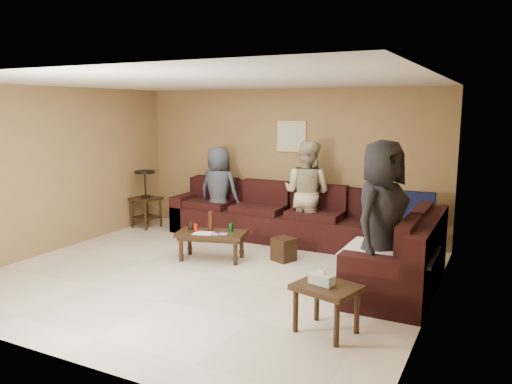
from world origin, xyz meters
TOP-DOWN VIEW (x-y plane):
  - room at (0.00, 0.00)m, footprint 5.60×5.50m
  - sectional_sofa at (0.81, 1.52)m, footprint 4.65×2.90m
  - coffee_table at (-0.34, 0.58)m, footprint 1.08×0.72m
  - end_table_left at (-2.47, 1.73)m, footprint 0.52×0.52m
  - side_table_right at (1.93, -0.95)m, footprint 0.69×0.62m
  - waste_bin at (0.62, 1.00)m, footprint 0.36×0.36m
  - wall_art at (0.10, 2.48)m, footprint 0.52×0.04m
  - person_left at (-1.03, 1.94)m, footprint 0.75×0.50m
  - person_middle at (0.58, 1.98)m, footprint 0.88×0.72m
  - person_right at (2.17, 0.21)m, footprint 0.80×1.02m

SIDE VIEW (x-z plane):
  - waste_bin at x=0.62m, z-range 0.00..0.33m
  - sectional_sofa at x=0.81m, z-range -0.16..0.81m
  - coffee_table at x=-0.34m, z-range 0.01..0.70m
  - side_table_right at x=1.93m, z-range 0.10..0.74m
  - end_table_left at x=-2.47m, z-range 0.02..1.07m
  - person_left at x=-1.03m, z-range 0.00..1.52m
  - person_middle at x=0.58m, z-range 0.00..1.68m
  - person_right at x=2.17m, z-range 0.00..1.83m
  - room at x=0.00m, z-range 0.41..2.91m
  - wall_art at x=0.10m, z-range 1.44..1.96m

